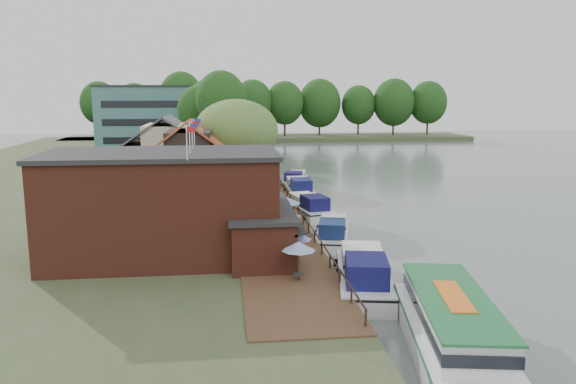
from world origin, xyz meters
name	(u,v)px	position (x,y,z in m)	size (l,w,h in m)	color
ground	(388,259)	(0.00, 0.00, 0.00)	(260.00, 260.00, 0.00)	#505C5A
land_bank	(82,183)	(-30.00, 35.00, 0.50)	(50.00, 140.00, 1.00)	#384728
quay_deck	(268,218)	(-8.00, 10.00, 1.05)	(6.00, 50.00, 0.10)	#47301E
quay_rail	(298,211)	(-5.30, 10.50, 1.50)	(0.20, 49.00, 1.00)	black
pub	(193,204)	(-14.00, -1.00, 4.65)	(20.00, 11.00, 7.30)	maroon
hotel_block	(168,118)	(-22.00, 70.00, 7.15)	(25.40, 12.40, 12.30)	#38666B
cottage_a	(190,167)	(-15.00, 14.00, 5.25)	(8.60, 7.60, 8.50)	black
cottage_b	(167,155)	(-18.00, 24.00, 5.25)	(9.60, 8.60, 8.50)	beige
cottage_c	(206,147)	(-14.00, 33.00, 5.25)	(7.60, 7.60, 8.50)	black
willow	(237,150)	(-10.50, 19.00, 6.21)	(8.60, 8.60, 10.43)	#476B2D
umbrella_0	(299,261)	(-7.59, -7.01, 2.29)	(2.03, 2.03, 2.38)	#1C509B
umbrella_1	(296,249)	(-7.44, -4.49, 2.29)	(2.07, 2.07, 2.38)	navy
umbrella_2	(277,235)	(-8.26, -0.81, 2.29)	(2.09, 2.09, 2.38)	navy
umbrella_3	(287,224)	(-7.26, 2.22, 2.29)	(2.14, 2.14, 2.38)	navy
umbrella_4	(279,214)	(-7.42, 5.87, 2.29)	(2.15, 2.15, 2.38)	#1B3698
umbrella_5	(287,211)	(-6.68, 7.06, 2.29)	(2.36, 2.36, 2.38)	#1B4C98
cruiser_0	(364,269)	(-3.39, -6.13, 1.32)	(3.48, 10.76, 2.64)	silver
cruiser_1	(333,230)	(-3.16, 4.94, 1.10)	(2.96, 9.18, 2.20)	silver
cruiser_2	(308,204)	(-3.61, 15.13, 1.15)	(3.08, 9.52, 2.29)	silver
cruiser_3	(299,187)	(-3.16, 25.23, 1.20)	(3.19, 9.87, 2.39)	white
cruiser_4	(295,178)	(-2.67, 32.46, 1.07)	(2.91, 9.01, 2.15)	white
tour_boat	(455,332)	(-1.65, -15.94, 1.50)	(3.89, 13.78, 3.01)	silver
swan	(393,304)	(-2.42, -9.18, 0.22)	(0.44, 0.44, 0.44)	white
bank_tree_0	(222,121)	(-11.99, 42.24, 8.05)	(7.15, 7.15, 14.11)	#143811
bank_tree_1	(199,125)	(-15.47, 49.05, 7.05)	(6.48, 6.48, 12.11)	#143811
bank_tree_2	(210,119)	(-13.88, 56.28, 7.61)	(8.00, 8.00, 13.22)	#143811
bank_tree_3	(225,111)	(-11.35, 76.17, 8.23)	(8.22, 8.22, 14.46)	#143811
bank_tree_4	(219,109)	(-12.60, 87.18, 8.19)	(7.66, 7.66, 14.38)	#143811
bank_tree_5	(210,114)	(-14.68, 94.93, 6.82)	(7.24, 7.24, 11.64)	#143811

